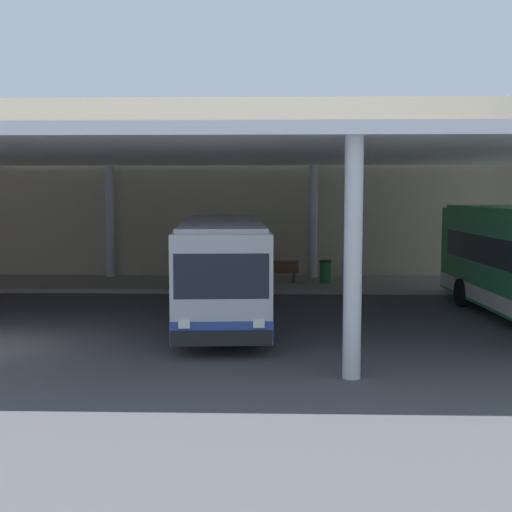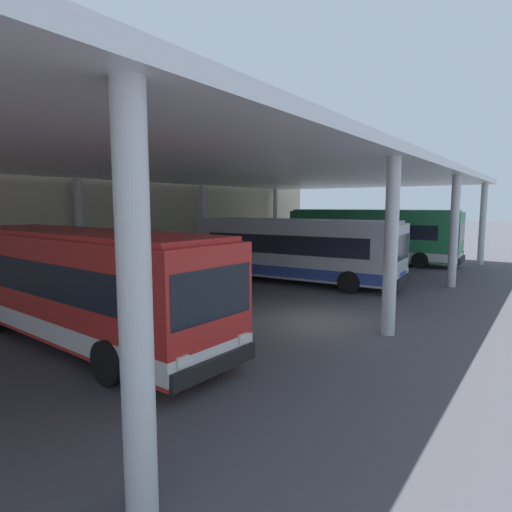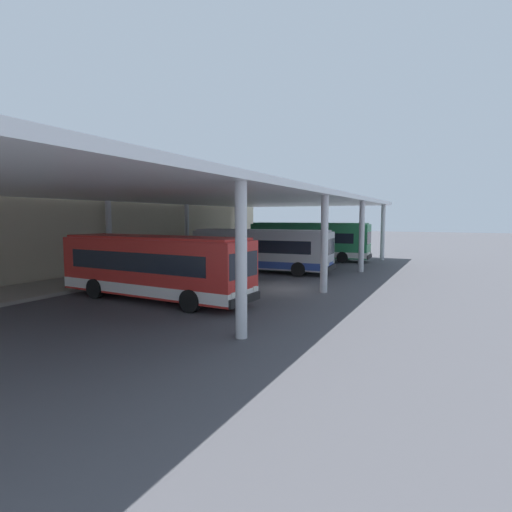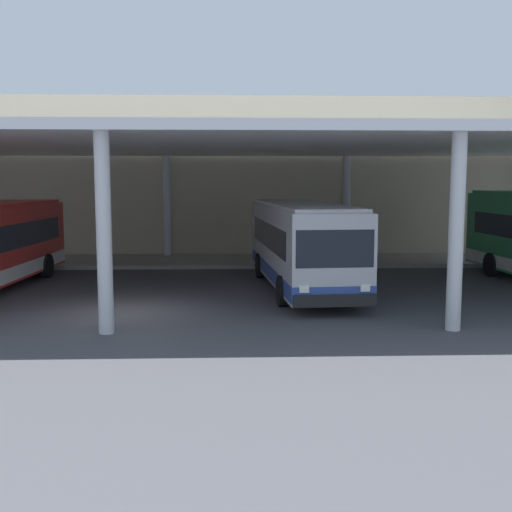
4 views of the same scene
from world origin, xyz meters
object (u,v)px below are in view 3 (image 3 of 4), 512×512
bus_nearest_bay (154,267)px  bus_middle_bay (309,241)px  bus_second_bay (262,250)px  trash_bin (208,255)px  bench_waiting (192,257)px

bus_nearest_bay → bus_middle_bay: (21.26, -0.57, 0.19)m
bus_middle_bay → bus_second_bay: bearing=178.0°
bus_nearest_bay → bus_second_bay: 11.60m
bus_second_bay → trash_bin: size_ratio=10.90×
bus_second_bay → bench_waiting: (1.76, 7.66, -0.99)m
trash_bin → bus_middle_bay: bearing=-52.5°
bus_nearest_bay → trash_bin: size_ratio=10.85×
bus_nearest_bay → bench_waiting: (13.35, 7.42, -0.99)m
bus_second_bay → trash_bin: (3.78, 7.32, -0.98)m
bus_nearest_bay → bus_second_bay: same height
bus_second_bay → bench_waiting: 7.92m
bus_nearest_bay → bench_waiting: 15.31m
bench_waiting → trash_bin: trash_bin is taller
bus_nearest_bay → bus_middle_bay: size_ratio=0.93×
bus_second_bay → trash_bin: bearing=62.7°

